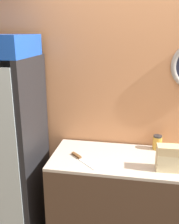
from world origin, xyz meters
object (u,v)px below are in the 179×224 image
Objects in this scene: sandwich_stack_top at (170,150)px; chefs_knife at (81,158)px; sandwich_stack_middle at (170,158)px; beverage_cooler at (0,131)px; sandwich_stack_bottom at (169,166)px; condiment_jar at (157,142)px.

sandwich_stack_top reaches higher than chefs_knife.
chefs_knife is at bearing 175.73° from sandwich_stack_middle.
beverage_cooler is 1.57m from sandwich_stack_bottom.
condiment_jar is at bearing 26.18° from chefs_knife.
chefs_knife is (-0.73, 0.05, -0.10)m from sandwich_stack_middle.
sandwich_stack_bottom is 0.14m from sandwich_stack_top.
sandwich_stack_top is (1.55, -0.19, 0.03)m from beverage_cooler.
beverage_cooler is 14.24× the size of condiment_jar.
sandwich_stack_middle reaches higher than chefs_knife.
beverage_cooler is at bearing 172.87° from sandwich_stack_top.
beverage_cooler is 9.38× the size of sandwich_stack_bottom.
sandwich_stack_middle reaches higher than sandwich_stack_bottom.
sandwich_stack_bottom is at bearing -79.96° from condiment_jar.
sandwich_stack_bottom is 0.74m from chefs_knife.
sandwich_stack_middle is at bearing 0.00° from sandwich_stack_top.
beverage_cooler reaches higher than condiment_jar.
sandwich_stack_bottom reaches higher than chefs_knife.
beverage_cooler is 1.56m from sandwich_stack_middle.
sandwich_stack_middle is 0.07m from sandwich_stack_top.
chefs_knife is at bearing 175.73° from sandwich_stack_bottom.
chefs_knife is (0.82, -0.14, -0.14)m from beverage_cooler.
sandwich_stack_middle is (0.00, 0.00, 0.07)m from sandwich_stack_bottom.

